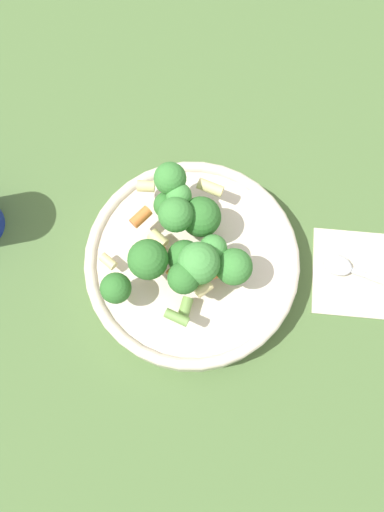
# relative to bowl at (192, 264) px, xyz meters

# --- Properties ---
(ground_plane) EXTENTS (3.00, 3.00, 0.00)m
(ground_plane) POSITION_rel_bowl_xyz_m (0.00, 0.00, -0.03)
(ground_plane) COLOR #4C6B38
(bowl) EXTENTS (0.25, 0.25, 0.05)m
(bowl) POSITION_rel_bowl_xyz_m (0.00, 0.00, 0.00)
(bowl) COLOR beige
(bowl) RESTS_ON ground_plane
(pasta_salad) EXTENTS (0.17, 0.19, 0.08)m
(pasta_salad) POSITION_rel_bowl_xyz_m (0.01, 0.00, 0.07)
(pasta_salad) COLOR #8CB766
(pasta_salad) RESTS_ON bowl
(napkin) EXTENTS (0.20, 0.19, 0.01)m
(napkin) POSITION_rel_bowl_xyz_m (-0.19, -0.14, -0.02)
(napkin) COLOR beige
(napkin) RESTS_ON ground_plane
(spoon) EXTENTS (0.17, 0.07, 0.01)m
(spoon) POSITION_rel_bowl_xyz_m (-0.17, -0.13, -0.01)
(spoon) COLOR silver
(spoon) RESTS_ON napkin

